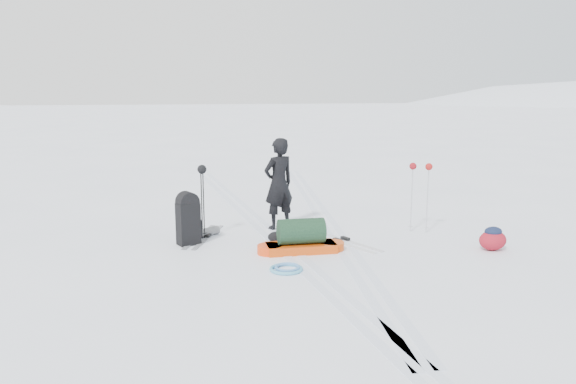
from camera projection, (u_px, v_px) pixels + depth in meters
name	position (u px, v px, depth m)	size (l,w,h in m)	color
ground	(281.00, 244.00, 10.20)	(200.00, 200.00, 0.00)	white
ski_tracks	(302.00, 231.00, 11.18)	(3.38, 17.97, 0.01)	silver
skier	(279.00, 184.00, 11.21)	(0.67, 0.44, 1.84)	black
pulk_sled	(301.00, 239.00, 9.69)	(1.55, 0.54, 0.59)	#CA420B
expedition_rucksack	(191.00, 219.00, 10.19)	(0.86, 0.92, 0.97)	black
ski_poles_black	(202.00, 178.00, 10.45)	(0.17, 0.19, 1.40)	black
ski_poles_silver	(421.00, 174.00, 10.88)	(0.40, 0.29, 1.38)	silver
touring_skis_grey	(204.00, 236.00, 10.70)	(0.93, 1.78, 0.07)	#9C9FA5
touring_skis_white	(341.00, 241.00, 10.39)	(1.04, 1.86, 0.07)	silver
rope_coil	(287.00, 268.00, 8.73)	(0.62, 0.62, 0.06)	#50A3C3
small_daypack	(493.00, 239.00, 9.80)	(0.61, 0.58, 0.42)	maroon
thermos_pair	(182.00, 237.00, 10.25)	(0.20, 0.23, 0.26)	#55595D
stuff_sack	(276.00, 237.00, 10.34)	(0.38, 0.34, 0.20)	black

